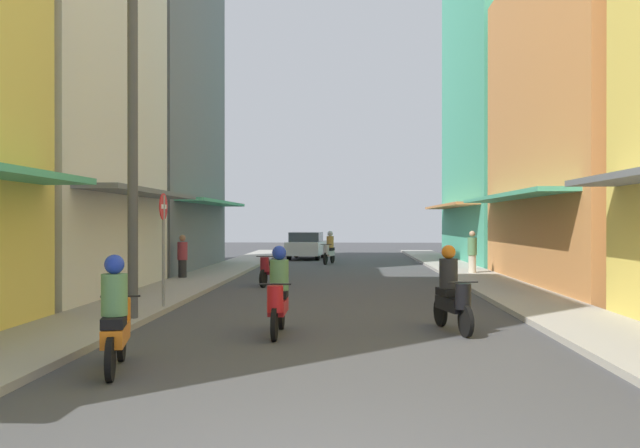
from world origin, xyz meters
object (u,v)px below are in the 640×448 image
at_px(motorbike_black, 452,293).
at_px(motorbike_maroon, 269,270).
at_px(motorbike_orange, 116,319).
at_px(parked_car, 306,245).
at_px(motorbike_red, 278,295).
at_px(pedestrian_far, 182,258).
at_px(street_sign_no_entry, 163,235).
at_px(pedestrian_foreground, 472,253).
at_px(utility_pole, 133,132).
at_px(motorbike_silver, 329,249).

xyz_separation_m(motorbike_black, motorbike_maroon, (-4.37, 8.36, -0.20)).
bearing_deg(motorbike_orange, parked_car, 88.15).
distance_m(motorbike_red, pedestrian_far, 11.33).
bearing_deg(motorbike_black, street_sign_no_entry, 158.50).
xyz_separation_m(pedestrian_foreground, street_sign_no_entry, (-8.73, -10.08, 0.88)).
height_order(motorbike_orange, pedestrian_foreground, pedestrian_foreground).
bearing_deg(motorbike_red, motorbike_orange, -122.44).
distance_m(motorbike_orange, pedestrian_far, 13.63).
distance_m(parked_car, street_sign_no_entry, 21.11).
xyz_separation_m(motorbike_black, street_sign_no_entry, (-6.03, 2.38, 1.01)).
distance_m(motorbike_maroon, street_sign_no_entry, 6.33).
bearing_deg(street_sign_no_entry, motorbike_black, -21.50).
xyz_separation_m(motorbike_orange, parked_car, (0.86, 26.82, 0.04)).
bearing_deg(motorbike_orange, motorbike_black, 34.44).
bearing_deg(motorbike_black, pedestrian_far, 127.11).
distance_m(motorbike_maroon, utility_pole, 8.61).
relative_size(pedestrian_far, utility_pole, 0.21).
bearing_deg(motorbike_black, utility_pole, 174.56).
bearing_deg(parked_car, motorbike_silver, -72.07).
relative_size(motorbike_orange, pedestrian_foreground, 1.06).
relative_size(motorbike_red, motorbike_maroon, 1.01).
height_order(motorbike_maroon, pedestrian_far, pedestrian_far).
xyz_separation_m(motorbike_silver, motorbike_red, (-0.34, -19.70, 0.00)).
bearing_deg(parked_car, pedestrian_foreground, -57.87).
relative_size(motorbike_maroon, motorbike_orange, 1.00).
height_order(motorbike_red, parked_car, motorbike_red).
bearing_deg(pedestrian_far, motorbike_red, -67.24).
xyz_separation_m(pedestrian_far, street_sign_no_entry, (1.50, -7.58, 0.94)).
bearing_deg(pedestrian_far, pedestrian_foreground, 13.77).
bearing_deg(motorbike_silver, motorbike_red, -90.98).
distance_m(utility_pole, street_sign_no_entry, 2.73).
relative_size(motorbike_silver, street_sign_no_entry, 0.67).
height_order(motorbike_red, utility_pole, utility_pole).
relative_size(motorbike_red, pedestrian_far, 1.15).
height_order(motorbike_black, motorbike_orange, same).
bearing_deg(motorbike_red, motorbike_silver, 89.02).
relative_size(parked_car, utility_pole, 0.57).
distance_m(motorbike_maroon, pedestrian_far, 3.55).
bearing_deg(pedestrian_far, utility_pole, -81.51).
relative_size(pedestrian_foreground, utility_pole, 0.23).
relative_size(pedestrian_far, street_sign_no_entry, 0.59).
xyz_separation_m(parked_car, street_sign_no_entry, (-1.87, -21.00, 0.98)).
height_order(motorbike_black, pedestrian_far, motorbike_black).
bearing_deg(street_sign_no_entry, utility_pole, -93.19).
distance_m(motorbike_black, pedestrian_foreground, 12.75).
bearing_deg(parked_car, motorbike_red, -87.57).
height_order(pedestrian_foreground, utility_pole, utility_pole).
xyz_separation_m(motorbike_maroon, utility_pole, (-1.76, -7.77, 3.27)).
bearing_deg(parked_car, pedestrian_far, -104.09).
height_order(pedestrian_far, utility_pole, utility_pole).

